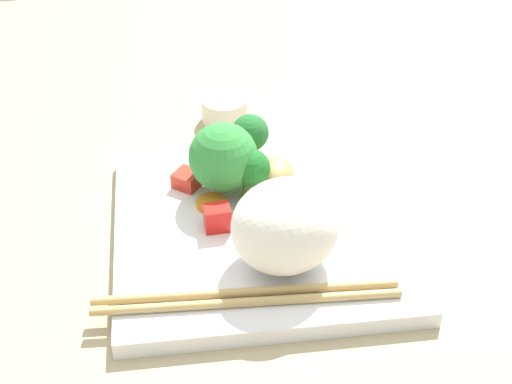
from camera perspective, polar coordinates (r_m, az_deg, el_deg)
name	(u,v)px	position (r cm, az deg, el deg)	size (l,w,h in cm)	color
ground_plane	(259,246)	(65.88, 0.22, -4.03)	(110.00, 110.00, 2.00)	tan
square_plate	(259,230)	(64.73, 0.22, -2.86)	(24.10, 24.10, 1.51)	white
rice_mound	(285,226)	(58.31, 2.21, -2.56)	(8.54, 7.89, 7.29)	white
broccoli_floret_0	(223,157)	(65.74, -2.47, 2.61)	(6.03, 6.03, 6.70)	#76BD57
broccoli_floret_1	(252,170)	(65.32, -0.27, 1.65)	(3.32, 3.32, 4.88)	#71B24B
broccoli_floret_2	(250,135)	(69.68, -0.46, 4.30)	(3.44, 3.44, 5.04)	#56923B
carrot_slice_0	(212,203)	(66.07, -3.34, -0.85)	(2.68, 2.68, 0.48)	orange
carrot_slice_1	(272,170)	(69.81, 1.19, 1.69)	(2.89, 2.89, 0.70)	orange
carrot_slice_2	(293,198)	(66.59, 2.81, -0.46)	(2.41, 2.41, 0.52)	orange
carrot_slice_3	(227,172)	(69.62, -2.15, 1.50)	(3.04, 3.04, 0.59)	orange
carrot_slice_4	(275,216)	(64.45, 1.43, -1.81)	(2.18, 2.18, 0.70)	orange
pepper_chunk_0	(217,216)	(63.34, -2.94, -1.79)	(2.15, 1.64, 2.19)	red
pepper_chunk_1	(187,179)	(68.25, -5.15, 0.95)	(2.09, 2.21, 1.41)	red
chicken_piece_0	(276,174)	(67.53, 1.48, 1.33)	(3.88, 3.42, 2.69)	tan
chicken_piece_1	(249,205)	(64.85, -0.56, -1.00)	(2.42, 1.77, 1.60)	tan
chopstick_pair	(247,297)	(57.33, -0.70, -7.85)	(4.05, 23.18, 0.69)	tan
sauce_cup	(226,109)	(79.83, -2.23, 6.20)	(4.84, 4.84, 2.62)	silver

